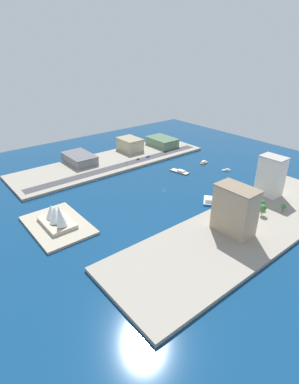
# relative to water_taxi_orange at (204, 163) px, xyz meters

# --- Properties ---
(ground_plane) EXTENTS (440.00, 440.00, 0.00)m
(ground_plane) POSITION_rel_water_taxi_orange_xyz_m (-22.22, 83.72, -1.32)
(ground_plane) COLOR navy
(quay_west) EXTENTS (70.00, 240.00, 2.73)m
(quay_west) POSITION_rel_water_taxi_orange_xyz_m (-117.01, 83.72, 0.04)
(quay_west) COLOR gray
(quay_west) RESTS_ON ground_plane
(quay_east) EXTENTS (70.00, 240.00, 2.73)m
(quay_east) POSITION_rel_water_taxi_orange_xyz_m (72.56, 83.72, 0.04)
(quay_east) COLOR gray
(quay_east) RESTS_ON ground_plane
(peninsula_point) EXTENTS (61.04, 41.22, 2.00)m
(peninsula_point) POSITION_rel_water_taxi_orange_xyz_m (-21.00, 195.24, -0.32)
(peninsula_point) COLOR #A89E89
(peninsula_point) RESTS_ON ground_plane
(road_strip) EXTENTS (12.36, 228.00, 0.15)m
(road_strip) POSITION_rel_water_taxi_orange_xyz_m (52.00, 83.72, 1.48)
(road_strip) COLOR #38383D
(road_strip) RESTS_ON quay_east
(water_taxi_orange) EXTENTS (5.31, 11.57, 3.53)m
(water_taxi_orange) POSITION_rel_water_taxi_orange_xyz_m (0.00, 0.00, 0.00)
(water_taxi_orange) COLOR orange
(water_taxi_orange) RESTS_ON ground_plane
(barge_flat_brown) EXTENTS (23.37, 11.49, 3.05)m
(barge_flat_brown) POSITION_rel_water_taxi_orange_xyz_m (-1.86, 41.78, -0.30)
(barge_flat_brown) COLOR brown
(barge_flat_brown) RESTS_ON ground_plane
(catamaran_blue) EXTENTS (17.92, 19.09, 4.60)m
(catamaran_blue) POSITION_rel_water_taxi_orange_xyz_m (-68.81, 70.81, 0.36)
(catamaran_blue) COLOR blue
(catamaran_blue) RESTS_ON ground_plane
(sailboat_small_white) EXTENTS (7.44, 9.57, 9.30)m
(sailboat_small_white) POSITION_rel_water_taxi_orange_xyz_m (-31.74, -2.70, -0.36)
(sailboat_small_white) COLOR white
(sailboat_small_white) RESTS_ON ground_plane
(warehouse_low_gray) EXTENTS (45.34, 27.87, 9.91)m
(warehouse_low_gray) POSITION_rel_water_taxi_orange_xyz_m (91.62, 117.41, 6.39)
(warehouse_low_gray) COLOR gray
(warehouse_low_gray) RESTS_ON quay_east
(apartment_midrise_tan) EXTENTS (30.69, 18.11, 36.68)m
(apartment_midrise_tan) POSITION_rel_water_taxi_orange_xyz_m (-114.76, 96.82, 19.78)
(apartment_midrise_tan) COLOR tan
(apartment_midrise_tan) RESTS_ON quay_west
(office_block_beige) EXTENTS (32.86, 23.90, 15.79)m
(office_block_beige) POSITION_rel_water_taxi_orange_xyz_m (91.66, 43.56, 9.33)
(office_block_beige) COLOR #C6B793
(office_block_beige) RESTS_ON quay_east
(terminal_long_green) EXTENTS (42.03, 28.25, 10.60)m
(terminal_long_green) POSITION_rel_water_taxi_orange_xyz_m (80.52, -3.32, 6.73)
(terminal_long_green) COLOR slate
(terminal_long_green) RESTS_ON quay_east
(hotel_broad_white) EXTENTS (22.27, 15.91, 37.32)m
(hotel_broad_white) POSITION_rel_water_taxi_orange_xyz_m (-96.88, 19.61, 20.10)
(hotel_broad_white) COLOR silver
(hotel_broad_white) RESTS_ON quay_west
(pickup_red) EXTENTS (1.88, 4.45, 1.56)m
(pickup_red) POSITION_rel_water_taxi_orange_xyz_m (54.70, 58.38, 2.32)
(pickup_red) COLOR black
(pickup_red) RESTS_ON road_strip
(hatchback_blue) EXTENTS (1.97, 5.22, 1.53)m
(hatchback_blue) POSITION_rel_water_taxi_orange_xyz_m (54.44, 42.98, 2.31)
(hatchback_blue) COLOR black
(hatchback_blue) RESTS_ON road_strip
(suv_black) EXTENTS (2.14, 4.93, 1.52)m
(suv_black) POSITION_rel_water_taxi_orange_xyz_m (54.52, 13.10, 2.30)
(suv_black) COLOR black
(suv_black) RESTS_ON road_strip
(traffic_light_waterfront) EXTENTS (0.36, 0.36, 6.50)m
(traffic_light_waterfront) POSITION_rel_water_taxi_orange_xyz_m (44.30, 82.24, 5.74)
(traffic_light_waterfront) COLOR black
(traffic_light_waterfront) RESTS_ON quay_east
(opera_landmark) EXTENTS (32.36, 20.46, 20.01)m
(opera_landmark) POSITION_rel_water_taxi_orange_xyz_m (-20.61, 195.24, 7.66)
(opera_landmark) COLOR #BCAD93
(opera_landmark) RESTS_ON peninsula_point
(park_tree_cluster) EXTENTS (20.03, 22.60, 9.62)m
(park_tree_cluster) POSITION_rel_water_taxi_orange_xyz_m (-113.60, 51.32, 7.37)
(park_tree_cluster) COLOR brown
(park_tree_cluster) RESTS_ON quay_west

